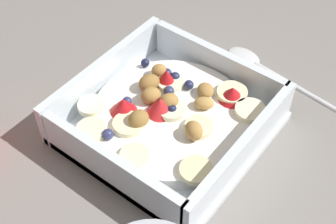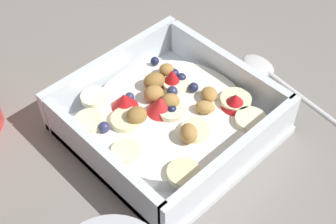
{
  "view_description": "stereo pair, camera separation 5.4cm",
  "coord_description": "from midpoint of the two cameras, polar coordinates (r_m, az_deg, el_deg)",
  "views": [
    {
      "loc": [
        0.27,
        0.22,
        0.43
      ],
      "look_at": [
        -0.02,
        -0.0,
        0.03
      ],
      "focal_mm": 51.44,
      "sensor_mm": 36.0,
      "label": 1
    },
    {
      "loc": [
        0.23,
        0.26,
        0.43
      ],
      "look_at": [
        -0.02,
        -0.0,
        0.03
      ],
      "focal_mm": 51.44,
      "sensor_mm": 36.0,
      "label": 2
    }
  ],
  "objects": [
    {
      "name": "spoon",
      "position": [
        0.64,
        8.13,
        5.75
      ],
      "size": [
        0.04,
        0.17,
        0.01
      ],
      "color": "silver",
      "rests_on": "ground"
    },
    {
      "name": "ground_plane",
      "position": [
        0.55,
        -3.72,
        -3.54
      ],
      "size": [
        2.4,
        2.4,
        0.0
      ],
      "primitive_type": "plane",
      "color": "gray"
    },
    {
      "name": "fruit_bowl",
      "position": [
        0.55,
        -2.81,
        -0.78
      ],
      "size": [
        0.2,
        0.2,
        0.06
      ],
      "color": "white",
      "rests_on": "ground"
    }
  ]
}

